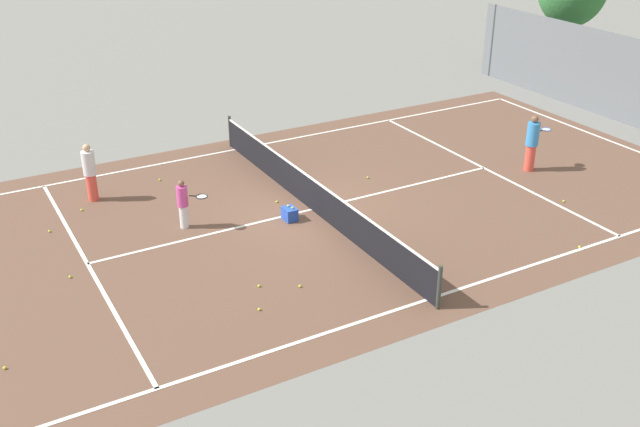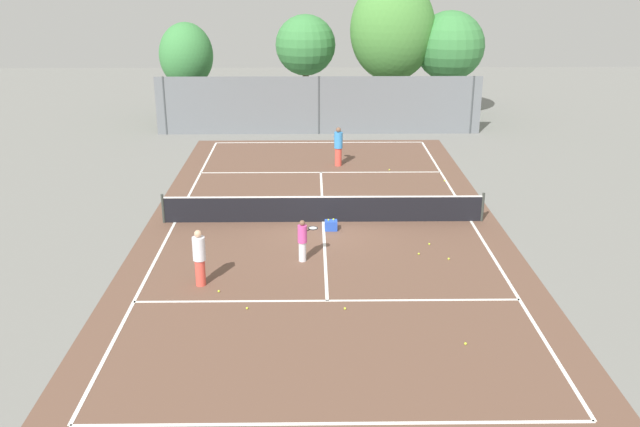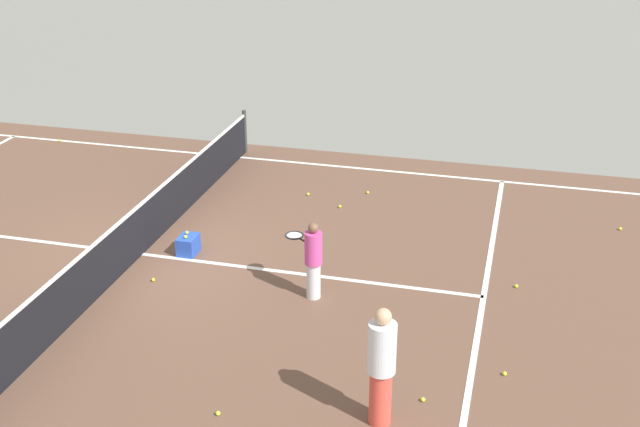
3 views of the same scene
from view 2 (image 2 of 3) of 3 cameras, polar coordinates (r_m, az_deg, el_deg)
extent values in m
plane|color=slate|center=(25.80, 0.27, -0.68)|extent=(80.00, 80.00, 0.00)
cube|color=brown|center=(25.80, 0.27, -0.68)|extent=(13.00, 25.00, 0.00)
cube|color=white|center=(26.29, -11.81, -0.71)|extent=(0.10, 24.00, 0.01)
cube|color=white|center=(26.47, 12.26, -0.60)|extent=(0.10, 24.00, 0.01)
cube|color=white|center=(15.17, 1.10, -16.85)|extent=(11.00, 0.10, 0.01)
cube|color=white|center=(37.27, -0.06, 5.85)|extent=(11.00, 0.10, 0.01)
cube|color=white|center=(19.94, 0.60, -7.16)|extent=(11.00, 0.10, 0.01)
cube|color=white|center=(31.87, 0.07, 3.39)|extent=(11.00, 0.10, 0.01)
cube|color=white|center=(25.80, 0.27, -0.67)|extent=(0.10, 12.80, 0.01)
cylinder|color=#333833|center=(26.18, -12.75, 0.40)|extent=(0.10, 0.10, 1.10)
cylinder|color=#333833|center=(26.38, 13.19, 0.51)|extent=(0.10, 0.10, 1.10)
cube|color=black|center=(25.64, 0.27, 0.31)|extent=(11.80, 0.03, 0.95)
cube|color=white|center=(25.47, 0.27, 1.37)|extent=(11.80, 0.04, 0.05)
cube|color=slate|center=(38.87, -0.09, 8.85)|extent=(18.00, 0.06, 3.20)
cylinder|color=#3F4447|center=(39.70, -12.60, 8.61)|extent=(0.12, 0.12, 3.20)
cylinder|color=#3F4447|center=(38.87, -0.09, 8.85)|extent=(0.12, 0.12, 3.20)
cylinder|color=#3F4447|center=(39.88, 12.36, 8.68)|extent=(0.12, 0.12, 3.20)
cylinder|color=brown|center=(43.41, -10.69, 9.17)|extent=(0.47, 0.47, 2.44)
ellipsoid|color=#3D8442|center=(43.00, -10.92, 12.64)|extent=(3.18, 3.20, 3.82)
cylinder|color=brown|center=(44.42, 10.36, 9.61)|extent=(0.28, 0.28, 2.71)
sphere|color=#3D8442|center=(44.01, 10.60, 13.36)|extent=(4.19, 4.19, 4.19)
cylinder|color=brown|center=(44.69, -1.17, 10.06)|extent=(0.40, 0.40, 2.83)
sphere|color=#3D8442|center=(44.29, -1.20, 13.65)|extent=(3.73, 3.73, 3.73)
cylinder|color=brown|center=(43.75, 5.79, 9.84)|extent=(0.28, 0.28, 2.96)
ellipsoid|color=#4C8E3D|center=(43.25, 5.97, 14.77)|extent=(5.10, 4.09, 6.12)
cylinder|color=#E54C3F|center=(32.87, 1.51, 4.67)|extent=(0.32, 0.32, 0.86)
cylinder|color=#388CD8|center=(32.67, 1.52, 6.04)|extent=(0.39, 0.39, 0.75)
sphere|color=brown|center=(32.55, 1.53, 6.88)|extent=(0.23, 0.23, 0.23)
cylinder|color=black|center=(32.99, 1.46, 6.24)|extent=(0.04, 0.20, 0.03)
torus|color=blue|center=(33.24, 1.41, 6.35)|extent=(0.35, 0.35, 0.03)
cylinder|color=silver|center=(33.24, 1.41, 6.35)|extent=(0.29, 0.29, 0.00)
cylinder|color=silver|center=(22.36, -1.45, -3.14)|extent=(0.24, 0.24, 0.65)
cylinder|color=#D14799|center=(22.13, -1.46, -1.68)|extent=(0.30, 0.30, 0.57)
sphere|color=brown|center=(21.99, -1.47, -0.78)|extent=(0.18, 0.18, 0.18)
cylinder|color=black|center=(22.33, -0.98, -1.39)|extent=(0.15, 0.18, 0.03)
torus|color=black|center=(22.52, -0.59, -1.21)|extent=(0.46, 0.46, 0.03)
cylinder|color=silver|center=(22.52, -0.59, -1.21)|extent=(0.39, 0.39, 0.00)
cylinder|color=#E54C3F|center=(21.00, -9.78, -4.78)|extent=(0.30, 0.30, 0.82)
cylinder|color=silver|center=(20.70, -9.91, -2.85)|extent=(0.37, 0.37, 0.72)
sphere|color=tan|center=(20.52, -9.98, -1.65)|extent=(0.22, 0.22, 0.22)
cube|color=blue|center=(24.95, 0.90, -0.98)|extent=(0.45, 0.33, 0.36)
sphere|color=#CCE533|center=(24.87, 0.70, -0.52)|extent=(0.07, 0.07, 0.07)
sphere|color=#CCE533|center=(24.92, 1.11, -0.48)|extent=(0.07, 0.07, 0.07)
sphere|color=#CCE533|center=(24.00, 8.95, -2.48)|extent=(0.07, 0.07, 0.07)
sphere|color=#CCE533|center=(19.47, 2.06, -7.79)|extent=(0.07, 0.07, 0.07)
sphere|color=#CCE533|center=(32.35, 5.71, 3.60)|extent=(0.07, 0.07, 0.07)
sphere|color=#CCE533|center=(31.04, 10.18, 2.67)|extent=(0.07, 0.07, 0.07)
sphere|color=#CCE533|center=(23.16, 8.11, -3.29)|extent=(0.07, 0.07, 0.07)
sphere|color=#CCE533|center=(22.94, 10.51, -3.67)|extent=(0.07, 0.07, 0.07)
sphere|color=#CCE533|center=(18.19, 11.85, -10.40)|extent=(0.07, 0.07, 0.07)
sphere|color=#CCE533|center=(19.58, -6.00, -7.73)|extent=(0.07, 0.07, 0.07)
sphere|color=#CCE533|center=(25.16, -1.80, -1.16)|extent=(0.07, 0.07, 0.07)
sphere|color=#CCE533|center=(28.27, -2.11, 1.25)|extent=(0.07, 0.07, 0.07)
sphere|color=#CCE533|center=(23.16, -9.98, -3.40)|extent=(0.07, 0.07, 0.07)
sphere|color=#CCE533|center=(20.63, -8.30, -6.33)|extent=(0.07, 0.07, 0.07)
camera|label=1|loc=(22.86, 50.26, 13.43)|focal=41.56mm
camera|label=3|loc=(21.28, -36.39, 10.73)|focal=46.23mm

